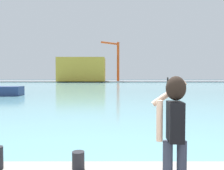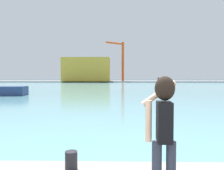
# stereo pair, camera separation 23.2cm
# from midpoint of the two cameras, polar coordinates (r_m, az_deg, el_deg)

# --- Properties ---
(ground_plane) EXTENTS (220.00, 220.00, 0.00)m
(ground_plane) POSITION_cam_midpoint_polar(r_m,az_deg,el_deg) (52.60, 1.85, -0.24)
(ground_plane) COLOR #334751
(harbor_water) EXTENTS (140.00, 100.00, 0.02)m
(harbor_water) POSITION_cam_midpoint_polar(r_m,az_deg,el_deg) (54.60, 1.83, -0.14)
(harbor_water) COLOR #6BA8B2
(harbor_water) RESTS_ON ground_plane
(far_shore_dock) EXTENTS (140.00, 20.00, 0.37)m
(far_shore_dock) POSITION_cam_midpoint_polar(r_m,az_deg,el_deg) (94.57, 1.62, 0.94)
(far_shore_dock) COLOR gray
(far_shore_dock) RESTS_ON ground_plane
(person_photographer) EXTENTS (0.53, 0.55, 1.74)m
(person_photographer) POSITION_cam_midpoint_polar(r_m,az_deg,el_deg) (3.33, 14.80, -9.51)
(person_photographer) COLOR #2D3342
(person_photographer) RESTS_ON quay_promenade
(harbor_bollard) EXTENTS (0.23, 0.23, 0.33)m
(harbor_bollard) POSITION_cam_midpoint_polar(r_m,az_deg,el_deg) (4.51, -8.71, -18.22)
(harbor_bollard) COLOR black
(harbor_bollard) RESTS_ON quay_promenade
(warehouse_left) EXTENTS (17.75, 12.64, 8.98)m
(warehouse_left) POSITION_cam_midpoint_polar(r_m,az_deg,el_deg) (89.61, -6.23, 3.85)
(warehouse_left) COLOR gold
(warehouse_left) RESTS_ON far_shore_dock
(port_crane) EXTENTS (7.14, 6.14, 15.46)m
(port_crane) POSITION_cam_midpoint_polar(r_m,az_deg,el_deg) (90.07, 2.40, 6.84)
(port_crane) COLOR #D84C19
(port_crane) RESTS_ON far_shore_dock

